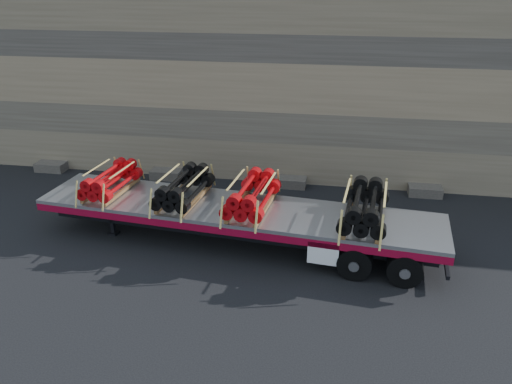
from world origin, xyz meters
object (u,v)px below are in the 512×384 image
Objects in this scene: trailer at (236,225)px; bundle_rear at (365,208)px; bundle_midfront at (184,188)px; bundle_front at (111,181)px; bundle_midrear at (252,196)px.

bundle_rear is at bearing -0.00° from trailer.
trailer is 1.93m from bundle_midfront.
bundle_front is at bearing 180.00° from bundle_rear.
bundle_front is at bearing 180.00° from bundle_midrear.
trailer is at bearing 0.00° from bundle_midfront.
bundle_midrear is at bearing 0.00° from bundle_midfront.
trailer is 4.22m from bundle_front.
bundle_midrear reaches higher than bundle_front.
bundle_front is at bearing -180.00° from trailer.
bundle_rear is (5.33, -0.53, 0.03)m from bundle_midfront.
bundle_midrear reaches higher than trailer.
bundle_rear is at bearing 0.00° from bundle_midfront.
bundle_midfront is 5.36m from bundle_rear.
bundle_midrear is at bearing -0.00° from bundle_front.
bundle_midrear is 3.22m from bundle_rear.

